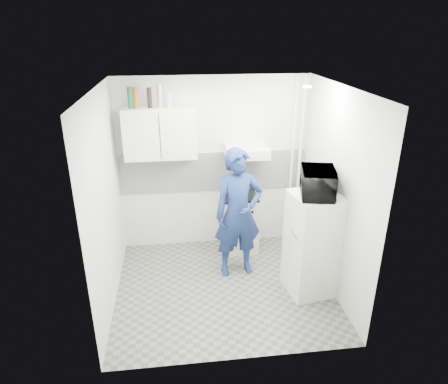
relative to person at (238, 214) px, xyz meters
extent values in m
plane|color=slate|center=(-0.24, -0.36, -0.90)|extent=(2.80, 2.80, 0.00)
plane|color=white|center=(-0.24, -0.36, 1.70)|extent=(2.80, 2.80, 0.00)
plane|color=silver|center=(-0.24, 0.89, 0.40)|extent=(2.80, 0.00, 2.80)
plane|color=silver|center=(-1.64, -0.36, 0.40)|extent=(0.00, 2.60, 2.60)
plane|color=silver|center=(1.16, -0.36, 0.40)|extent=(0.00, 2.60, 2.60)
imported|color=navy|center=(0.00, 0.00, 0.00)|extent=(0.71, 0.51, 1.80)
cube|color=silver|center=(0.12, 0.64, -0.47)|extent=(0.54, 0.54, 0.87)
cube|color=white|center=(0.86, -0.54, -0.22)|extent=(0.64, 0.64, 1.35)
cube|color=black|center=(0.12, 0.64, -0.02)|extent=(0.52, 0.52, 0.03)
cylinder|color=silver|center=(0.06, 0.70, 0.04)|extent=(0.16, 0.16, 0.09)
imported|color=black|center=(0.86, -0.54, 0.61)|extent=(0.65, 0.51, 0.32)
cylinder|color=#144C1E|center=(-1.35, 0.71, 1.44)|extent=(0.07, 0.07, 0.28)
cylinder|color=brown|center=(-1.28, 0.71, 1.44)|extent=(0.07, 0.07, 0.28)
cylinder|color=black|center=(-1.10, 0.71, 1.43)|extent=(0.06, 0.06, 0.27)
cylinder|color=silver|center=(-0.97, 0.71, 1.45)|extent=(0.07, 0.07, 0.30)
cylinder|color=#B2B7BC|center=(-0.84, 0.71, 1.40)|extent=(0.08, 0.08, 0.20)
cube|color=white|center=(-0.99, 0.71, 0.95)|extent=(1.00, 0.35, 0.70)
cube|color=silver|center=(0.21, 0.64, 0.67)|extent=(0.60, 0.50, 0.14)
cube|color=white|center=(-0.24, 0.87, 0.30)|extent=(2.74, 0.03, 0.60)
cylinder|color=silver|center=(1.06, 0.81, 0.40)|extent=(0.05, 0.05, 2.60)
cylinder|color=silver|center=(0.94, 0.81, 0.40)|extent=(0.04, 0.04, 2.60)
cylinder|color=white|center=(0.76, -0.16, 1.67)|extent=(0.10, 0.10, 0.02)
camera|label=1|loc=(-0.78, -4.74, 2.34)|focal=32.00mm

